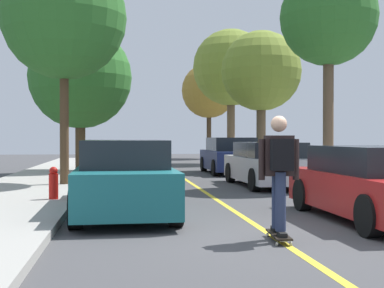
{
  "coord_description": "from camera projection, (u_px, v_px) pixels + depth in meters",
  "views": [
    {
      "loc": [
        -2.24,
        -7.64,
        1.47
      ],
      "look_at": [
        -0.01,
        9.11,
        1.27
      ],
      "focal_mm": 49.98,
      "sensor_mm": 36.0,
      "label": 1
    }
  ],
  "objects": [
    {
      "name": "ground",
      "position": [
        274.0,
        237.0,
        7.88
      ],
      "size": [
        80.0,
        80.0,
        0.0
      ],
      "primitive_type": "plane",
      "color": "#424244"
    },
    {
      "name": "parked_car_left_near",
      "position": [
        123.0,
        163.0,
        17.32
      ],
      "size": [
        1.88,
        4.29,
        1.3
      ],
      "color": "maroon",
      "rests_on": "ground"
    },
    {
      "name": "parked_car_right_far",
      "position": [
        230.0,
        156.0,
        21.8
      ],
      "size": [
        1.96,
        4.26,
        1.47
      ],
      "color": "navy",
      "rests_on": "ground"
    },
    {
      "name": "center_line",
      "position": [
        223.0,
        204.0,
        11.85
      ],
      "size": [
        0.12,
        39.2,
        0.01
      ],
      "primitive_type": "cube",
      "color": "gold",
      "rests_on": "ground"
    },
    {
      "name": "parked_car_right_near",
      "position": [
        269.0,
        164.0,
        16.13
      ],
      "size": [
        1.95,
        4.47,
        1.33
      ],
      "color": "#B7B7BC",
      "rests_on": "ground"
    },
    {
      "name": "parked_car_right_nearest",
      "position": [
        374.0,
        184.0,
        9.39
      ],
      "size": [
        1.82,
        4.32,
        1.32
      ],
      "color": "maroon",
      "rests_on": "ground"
    },
    {
      "name": "parked_car_left_far",
      "position": [
        122.0,
        156.0,
        24.36
      ],
      "size": [
        2.09,
        4.45,
        1.29
      ],
      "color": "#BCAD89",
      "rests_on": "ground"
    },
    {
      "name": "street_tree_left_near",
      "position": [
        80.0,
        78.0,
        21.32
      ],
      "size": [
        4.1,
        4.1,
        5.79
      ],
      "color": "#4C3823",
      "rests_on": "sidewalk_left"
    },
    {
      "name": "street_tree_right_nearest",
      "position": [
        329.0,
        19.0,
        15.76
      ],
      "size": [
        2.86,
        2.86,
        6.32
      ],
      "color": "brown",
      "rests_on": "sidewalk_right"
    },
    {
      "name": "skateboarder",
      "position": [
        279.0,
        167.0,
        7.53
      ],
      "size": [
        0.59,
        0.71,
        1.68
      ],
      "color": "black",
      "rests_on": "skateboard"
    },
    {
      "name": "fire_hydrant",
      "position": [
        54.0,
        183.0,
        11.54
      ],
      "size": [
        0.2,
        0.2,
        0.7
      ],
      "color": "#B2140F",
      "rests_on": "sidewalk_left"
    },
    {
      "name": "skateboard",
      "position": [
        279.0,
        235.0,
        7.58
      ],
      "size": [
        0.29,
        0.86,
        0.1
      ],
      "color": "black",
      "rests_on": "ground"
    },
    {
      "name": "parked_car_left_nearest",
      "position": [
        124.0,
        177.0,
        10.31
      ],
      "size": [
        1.91,
        4.72,
        1.42
      ],
      "color": "#196066",
      "rests_on": "ground"
    },
    {
      "name": "street_tree_right_near",
      "position": [
        261.0,
        72.0,
        23.33
      ],
      "size": [
        3.5,
        3.5,
        6.0
      ],
      "color": "brown",
      "rests_on": "sidewalk_right"
    },
    {
      "name": "street_tree_right_far",
      "position": [
        231.0,
        68.0,
        29.72
      ],
      "size": [
        4.26,
        4.26,
        7.36
      ],
      "color": "brown",
      "rests_on": "sidewalk_right"
    },
    {
      "name": "street_tree_right_farthest",
      "position": [
        209.0,
        91.0,
        37.16
      ],
      "size": [
        3.81,
        3.81,
        6.51
      ],
      "color": "#3D2D1E",
      "rests_on": "sidewalk_right"
    },
    {
      "name": "street_tree_left_nearest",
      "position": [
        64.0,
        18.0,
        15.26
      ],
      "size": [
        3.57,
        3.57,
        6.57
      ],
      "color": "#4C3823",
      "rests_on": "sidewalk_left"
    }
  ]
}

